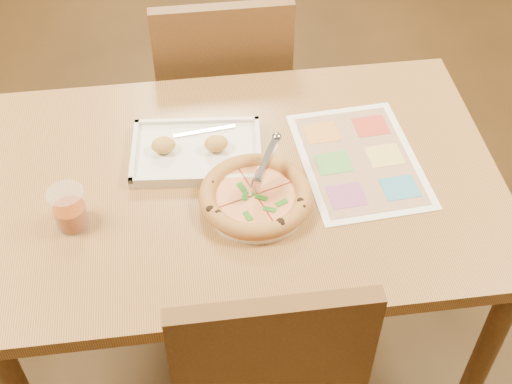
{
  "coord_description": "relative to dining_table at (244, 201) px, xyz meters",
  "views": [
    {
      "loc": [
        -0.13,
        -1.25,
        2.0
      ],
      "look_at": [
        0.02,
        -0.1,
        0.77
      ],
      "focal_mm": 50.0,
      "sensor_mm": 36.0,
      "label": 1
    }
  ],
  "objects": [
    {
      "name": "dining_table",
      "position": [
        0.0,
        0.0,
        0.0
      ],
      "size": [
        1.3,
        0.85,
        0.72
      ],
      "color": "#A16B40",
      "rests_on": "ground"
    },
    {
      "name": "chair_far",
      "position": [
        -0.0,
        0.6,
        -0.07
      ],
      "size": [
        0.42,
        0.42,
        0.47
      ],
      "rotation": [
        0.0,
        0.0,
        3.14
      ],
      "color": "brown",
      "rests_on": "ground"
    },
    {
      "name": "plate",
      "position": [
        0.02,
        -0.1,
        0.09
      ],
      "size": [
        0.29,
        0.29,
        0.01
      ],
      "primitive_type": "cylinder",
      "rotation": [
        0.0,
        0.0,
        -0.24
      ],
      "color": "white",
      "rests_on": "dining_table"
    },
    {
      "name": "pizza",
      "position": [
        0.02,
        -0.09,
        0.11
      ],
      "size": [
        0.28,
        0.28,
        0.04
      ],
      "rotation": [
        0.0,
        0.0,
        0.32
      ],
      "color": "#BE8340",
      "rests_on": "plate"
    },
    {
      "name": "pizza_cutter",
      "position": [
        0.05,
        -0.05,
        0.17
      ],
      "size": [
        0.09,
        0.14,
        0.09
      ],
      "rotation": [
        0.0,
        0.0,
        1.02
      ],
      "color": "silver",
      "rests_on": "pizza"
    },
    {
      "name": "appetizer_tray",
      "position": [
        -0.11,
        0.1,
        0.1
      ],
      "size": [
        0.35,
        0.26,
        0.06
      ],
      "rotation": [
        0.0,
        0.0,
        -0.09
      ],
      "color": "silver",
      "rests_on": "dining_table"
    },
    {
      "name": "glass_tumbler",
      "position": [
        -0.42,
        -0.1,
        0.13
      ],
      "size": [
        0.09,
        0.09,
        0.11
      ],
      "rotation": [
        0.0,
        0.0,
        -0.05
      ],
      "color": "maroon",
      "rests_on": "dining_table"
    },
    {
      "name": "menu",
      "position": [
        0.3,
        0.03,
        0.09
      ],
      "size": [
        0.32,
        0.43,
        0.0
      ],
      "primitive_type": "cube",
      "rotation": [
        0.0,
        0.0,
        0.07
      ],
      "color": "white",
      "rests_on": "dining_table"
    }
  ]
}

